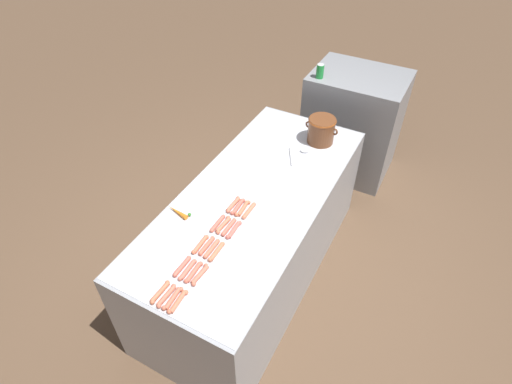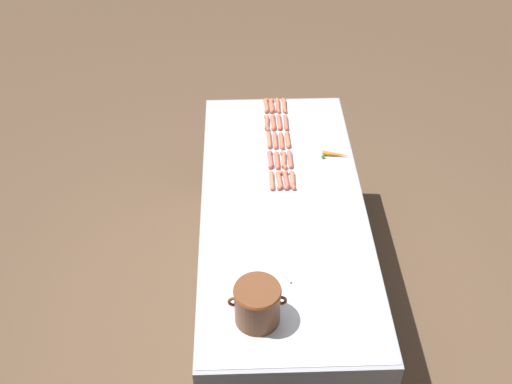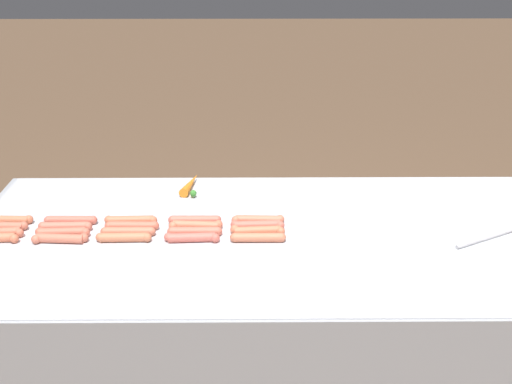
# 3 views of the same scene
# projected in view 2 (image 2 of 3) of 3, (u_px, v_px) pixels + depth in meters

# --- Properties ---
(ground_plane) EXTENTS (20.00, 20.00, 0.00)m
(ground_plane) POSITION_uv_depth(u_px,v_px,m) (279.00, 302.00, 3.98)
(ground_plane) COLOR brown
(griddle_counter) EXTENTS (0.90, 2.11, 0.86)m
(griddle_counter) POSITION_uv_depth(u_px,v_px,m) (281.00, 256.00, 3.70)
(griddle_counter) COLOR #9EA0A5
(griddle_counter) RESTS_ON ground_plane
(hot_dog_0) EXTENTS (0.03, 0.16, 0.03)m
(hot_dog_0) POSITION_uv_depth(u_px,v_px,m) (284.00, 106.00, 4.11)
(hot_dog_0) COLOR #CF6E4D
(hot_dog_0) RESTS_ON griddle_counter
(hot_dog_1) EXTENTS (0.03, 0.16, 0.03)m
(hot_dog_1) POSITION_uv_depth(u_px,v_px,m) (286.00, 123.00, 3.97)
(hot_dog_1) COLOR #CC6451
(hot_dog_1) RESTS_ON griddle_counter
(hot_dog_2) EXTENTS (0.03, 0.16, 0.03)m
(hot_dog_2) POSITION_uv_depth(u_px,v_px,m) (288.00, 140.00, 3.83)
(hot_dog_2) COLOR #D86E4D
(hot_dog_2) RESTS_ON griddle_counter
(hot_dog_3) EXTENTS (0.03, 0.16, 0.03)m
(hot_dog_3) POSITION_uv_depth(u_px,v_px,m) (290.00, 159.00, 3.68)
(hot_dog_3) COLOR #D16553
(hot_dog_3) RESTS_ON griddle_counter
(hot_dog_4) EXTENTS (0.03, 0.16, 0.03)m
(hot_dog_4) POSITION_uv_depth(u_px,v_px,m) (293.00, 180.00, 3.54)
(hot_dog_4) COLOR #D67053
(hot_dog_4) RESTS_ON griddle_counter
(hot_dog_5) EXTENTS (0.03, 0.16, 0.03)m
(hot_dog_5) POSITION_uv_depth(u_px,v_px,m) (278.00, 105.00, 4.11)
(hot_dog_5) COLOR #CC6A52
(hot_dog_5) RESTS_ON griddle_counter
(hot_dog_6) EXTENTS (0.03, 0.16, 0.03)m
(hot_dog_6) POSITION_uv_depth(u_px,v_px,m) (279.00, 122.00, 3.97)
(hot_dog_6) COLOR #CE6B55
(hot_dog_6) RESTS_ON griddle_counter
(hot_dog_7) EXTENTS (0.03, 0.16, 0.03)m
(hot_dog_7) POSITION_uv_depth(u_px,v_px,m) (281.00, 141.00, 3.82)
(hot_dog_7) COLOR #D2664E
(hot_dog_7) RESTS_ON griddle_counter
(hot_dog_8) EXTENTS (0.04, 0.16, 0.03)m
(hot_dog_8) POSITION_uv_depth(u_px,v_px,m) (284.00, 160.00, 3.68)
(hot_dog_8) COLOR #D37152
(hot_dog_8) RESTS_ON griddle_counter
(hot_dog_9) EXTENTS (0.03, 0.16, 0.03)m
(hot_dog_9) POSITION_uv_depth(u_px,v_px,m) (286.00, 180.00, 3.54)
(hot_dog_9) COLOR #CE6352
(hot_dog_9) RESTS_ON griddle_counter
(hot_dog_10) EXTENTS (0.04, 0.16, 0.03)m
(hot_dog_10) POSITION_uv_depth(u_px,v_px,m) (272.00, 106.00, 4.11)
(hot_dog_10) COLOR #D16A50
(hot_dog_10) RESTS_ON griddle_counter
(hot_dog_11) EXTENTS (0.03, 0.16, 0.03)m
(hot_dog_11) POSITION_uv_depth(u_px,v_px,m) (273.00, 123.00, 3.97)
(hot_dog_11) COLOR #D56751
(hot_dog_11) RESTS_ON griddle_counter
(hot_dog_12) EXTENTS (0.03, 0.16, 0.03)m
(hot_dog_12) POSITION_uv_depth(u_px,v_px,m) (275.00, 140.00, 3.82)
(hot_dog_12) COLOR #C96D52
(hot_dog_12) RESTS_ON griddle_counter
(hot_dog_13) EXTENTS (0.03, 0.16, 0.03)m
(hot_dog_13) POSITION_uv_depth(u_px,v_px,m) (277.00, 160.00, 3.68)
(hot_dog_13) COLOR #D46752
(hot_dog_13) RESTS_ON griddle_counter
(hot_dog_14) EXTENTS (0.04, 0.16, 0.03)m
(hot_dog_14) POSITION_uv_depth(u_px,v_px,m) (279.00, 180.00, 3.54)
(hot_dog_14) COLOR #D6714F
(hot_dog_14) RESTS_ON griddle_counter
(hot_dog_15) EXTENTS (0.04, 0.16, 0.03)m
(hot_dog_15) POSITION_uv_depth(u_px,v_px,m) (266.00, 106.00, 4.11)
(hot_dog_15) COLOR #D76E4D
(hot_dog_15) RESTS_ON griddle_counter
(hot_dog_16) EXTENTS (0.04, 0.16, 0.03)m
(hot_dog_16) POSITION_uv_depth(u_px,v_px,m) (267.00, 123.00, 3.96)
(hot_dog_16) COLOR #D06C53
(hot_dog_16) RESTS_ON griddle_counter
(hot_dog_17) EXTENTS (0.03, 0.16, 0.03)m
(hot_dog_17) POSITION_uv_depth(u_px,v_px,m) (269.00, 140.00, 3.83)
(hot_dog_17) COLOR #CC714E
(hot_dog_17) RESTS_ON griddle_counter
(hot_dog_18) EXTENTS (0.03, 0.16, 0.03)m
(hot_dog_18) POSITION_uv_depth(u_px,v_px,m) (270.00, 160.00, 3.68)
(hot_dog_18) COLOR #D26354
(hot_dog_18) RESTS_ON griddle_counter
(hot_dog_19) EXTENTS (0.03, 0.16, 0.03)m
(hot_dog_19) POSITION_uv_depth(u_px,v_px,m) (272.00, 180.00, 3.54)
(hot_dog_19) COLOR #CE7252
(hot_dog_19) RESTS_ON griddle_counter
(bean_pot) EXTENTS (0.27, 0.21, 0.21)m
(bean_pot) POSITION_uv_depth(u_px,v_px,m) (257.00, 303.00, 2.75)
(bean_pot) COLOR brown
(bean_pot) RESTS_ON griddle_counter
(serving_spoon) EXTENTS (0.16, 0.25, 0.02)m
(serving_spoon) POSITION_uv_depth(u_px,v_px,m) (271.00, 280.00, 2.99)
(serving_spoon) COLOR #B7B7BC
(serving_spoon) RESTS_ON griddle_counter
(carrot) EXTENTS (0.18, 0.06, 0.03)m
(carrot) POSITION_uv_depth(u_px,v_px,m) (336.00, 154.00, 3.72)
(carrot) COLOR orange
(carrot) RESTS_ON griddle_counter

